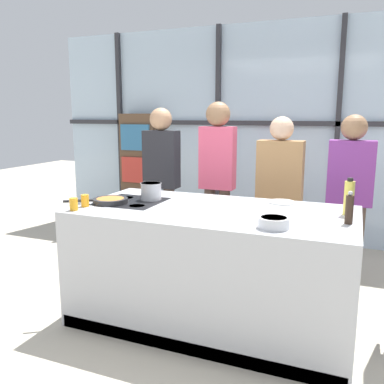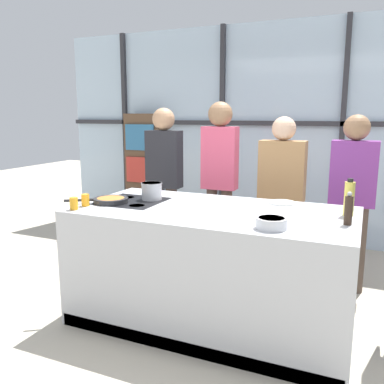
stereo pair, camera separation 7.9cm
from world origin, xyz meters
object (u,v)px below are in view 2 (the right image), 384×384
spectator_far_left (164,174)px  frying_pan (110,200)px  juice_glass_far (85,200)px  saucepan (152,191)px  spectator_center_right (281,190)px  pepper_grinder (349,210)px  oil_bottle (349,198)px  white_plate (282,203)px  juice_glass_near (74,204)px  spectator_far_right (352,192)px  spectator_center_left (220,172)px  mixing_bowl (271,223)px

spectator_far_left → frying_pan: size_ratio=3.73×
juice_glass_far → saucepan: bearing=50.1°
frying_pan → saucepan: bearing=45.1°
spectator_center_right → saucepan: spectator_center_right is taller
pepper_grinder → oil_bottle: bearing=92.1°
juice_glass_far → white_plate: bearing=26.8°
spectator_center_right → pepper_grinder: 1.31m
juice_glass_near → spectator_far_right: bearing=37.7°
spectator_center_left → juice_glass_far: size_ratio=18.44×
white_plate → mixing_bowl: mixing_bowl is taller
oil_bottle → juice_glass_near: (-1.95, -0.64, -0.08)m
frying_pan → oil_bottle: oil_bottle is taller
juice_glass_far → mixing_bowl: bearing=-2.2°
pepper_grinder → juice_glass_near: size_ratio=2.33×
pepper_grinder → juice_glass_far: 1.97m
juice_glass_near → mixing_bowl: bearing=3.1°
saucepan → white_plate: (1.06, 0.29, -0.07)m
saucepan → juice_glass_near: size_ratio=2.89×
spectator_center_right → frying_pan: spectator_center_right is taller
pepper_grinder → juice_glass_near: (-1.96, -0.37, -0.05)m
oil_bottle → juice_glass_far: (-1.95, -0.50, -0.08)m
saucepan → oil_bottle: size_ratio=1.02×
spectator_center_right → oil_bottle: size_ratio=5.99×
spectator_center_right → juice_glass_near: (-1.30, -1.50, 0.05)m
oil_bottle → juice_glass_near: 2.05m
pepper_grinder → juice_glass_far: (-1.96, -0.23, -0.05)m
pepper_grinder → frying_pan: bearing=-178.3°
spectator_far_left → frying_pan: (0.10, -1.18, -0.06)m
spectator_center_right → spectator_far_right: 0.64m
spectator_far_left → mixing_bowl: (1.50, -1.42, -0.04)m
spectator_far_right → juice_glass_near: size_ratio=17.13×
juice_glass_far → spectator_center_left: bearing=64.4°
spectator_far_left → pepper_grinder: (1.95, -1.12, 0.02)m
white_plate → oil_bottle: oil_bottle is taller
saucepan → juice_glass_far: size_ratio=2.89×
saucepan → pepper_grinder: 1.61m
mixing_bowl → white_plate: bearing=96.1°
spectator_far_right → white_plate: bearing=51.2°
spectator_far_right → juice_glass_far: bearing=35.0°
frying_pan → white_plate: size_ratio=2.07×
spectator_center_right → juice_glass_near: spectator_center_right is taller
frying_pan → juice_glass_near: juice_glass_near is taller
oil_bottle → juice_glass_near: oil_bottle is taller
frying_pan → white_plate: 1.43m
oil_bottle → juice_glass_far: oil_bottle is taller
pepper_grinder → white_plate: bearing=137.4°
spectator_far_left → spectator_center_right: bearing=-180.0°
spectator_far_left → white_plate: (1.42, -0.64, -0.07)m
spectator_far_right → spectator_center_left: bearing=0.0°
frying_pan → spectator_center_left: bearing=65.3°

